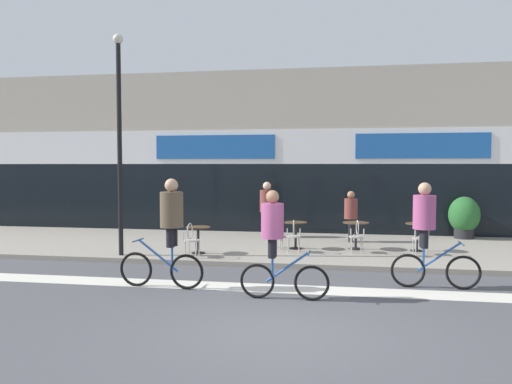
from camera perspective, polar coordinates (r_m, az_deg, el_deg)
The scene contains 20 objects.
ground_plane at distance 7.76m, azimuth 2.73°, elevation -15.61°, with size 120.00×120.00×0.00m, color #4C4C51.
sidewalk_slab at distance 14.78m, azimuth 6.11°, elevation -6.36°, with size 40.00×5.50×0.12m, color gray.
storefront_facade at distance 19.29m, azimuth 7.01°, elevation 4.29°, with size 40.00×4.06×5.80m.
bike_lane_stripe at distance 10.19m, azimuth 4.47°, elevation -11.01°, with size 36.00×0.70×0.01m, color silver.
bistro_table_0 at distance 13.45m, azimuth -6.63°, elevation -4.85°, with size 0.66×0.66×0.72m.
bistro_table_1 at distance 14.11m, azimuth 4.55°, elevation -4.34°, with size 0.64×0.64×0.76m.
bistro_table_2 at distance 14.28m, azimuth 11.34°, elevation -4.27°, with size 0.73×0.73×0.76m.
bistro_table_3 at distance 14.40m, azimuth 17.92°, elevation -4.32°, with size 0.62×0.62×0.77m.
cafe_chair_0_near at distance 12.85m, azimuth -7.42°, elevation -5.19°, with size 0.41×0.58×0.90m.
cafe_chair_1_near at distance 13.49m, azimuth 4.34°, elevation -4.78°, with size 0.43×0.59×0.90m.
cafe_chair_1_side at distance 14.18m, azimuth 2.03°, elevation -4.38°, with size 0.59×0.43×0.90m.
cafe_chair_2_near at distance 13.67m, azimuth 11.45°, elevation -4.73°, with size 0.44×0.59×0.90m.
cafe_chair_3_near at distance 13.79m, azimuth 18.32°, elevation -4.75°, with size 0.44×0.59×0.90m.
planter_pot at distance 17.41m, azimuth 22.70°, elevation -2.61°, with size 0.97×0.97×1.35m.
lamp_post at distance 13.50m, azimuth -15.35°, elevation 6.86°, with size 0.26×0.26×5.73m.
cyclist_0 at distance 10.61m, azimuth 18.97°, elevation -3.79°, with size 1.75×0.48×2.14m.
cyclist_1 at distance 9.23m, azimuth 2.24°, elevation -5.06°, with size 1.66×0.48×2.03m.
cyclist_2 at distance 10.16m, azimuth -9.91°, elevation -3.69°, with size 1.81×0.53×2.22m.
pedestrian_near_end at distance 15.58m, azimuth 10.79°, elevation -2.23°, with size 0.42×0.42×1.57m.
pedestrian_far_end at distance 16.34m, azimuth 1.26°, elevation -1.41°, with size 0.51×0.51×1.81m.
Camera 1 is at (0.87, -7.30, 2.49)m, focal length 35.00 mm.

